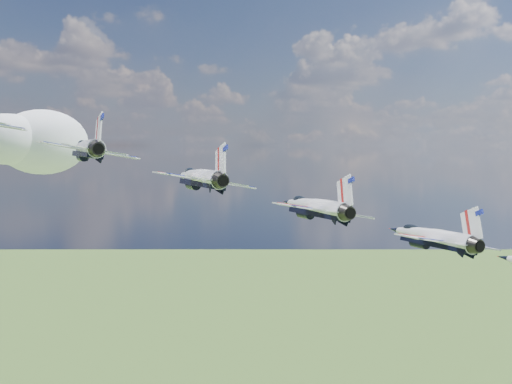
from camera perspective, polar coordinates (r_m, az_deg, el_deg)
cloud_far at (r=287.89m, az=-19.42°, el=4.12°), size 53.86×42.32×21.16m
jet_1 at (r=70.95m, az=-14.86°, el=3.76°), size 14.08×16.94×6.00m
jet_2 at (r=68.14m, az=-5.10°, el=1.30°), size 14.08×16.94×6.00m
jet_3 at (r=67.57m, az=5.14°, el=-1.31°), size 14.08×16.94×6.00m
jet_4 at (r=69.28m, az=15.23°, el=-3.85°), size 14.08×16.94×6.00m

